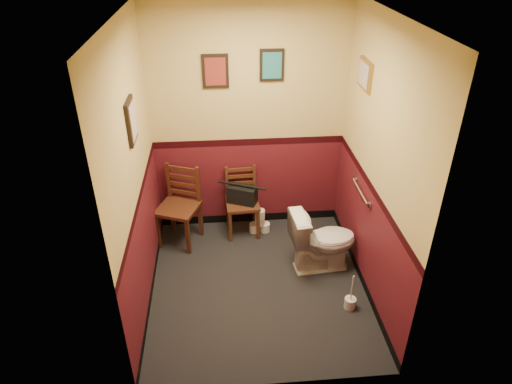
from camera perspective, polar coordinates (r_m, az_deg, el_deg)
floor at (r=4.92m, az=0.26°, el=-11.55°), size 2.20×2.40×0.00m
ceiling at (r=3.69m, az=0.36°, el=21.16°), size 2.20×2.40×0.00m
wall_back at (r=5.22m, az=-0.91°, el=8.67°), size 2.20×0.00×2.70m
wall_front at (r=3.14m, az=2.31°, el=-8.08°), size 2.20×0.00×2.70m
wall_left at (r=4.19m, az=-14.86°, el=1.69°), size 0.00×2.40×2.70m
wall_right at (r=4.36m, az=14.85°, el=2.91°), size 0.00×2.40×2.70m
grab_bar at (r=4.75m, az=12.96°, el=0.06°), size 0.05×0.56×0.06m
framed_print_back_a at (r=4.99m, az=-5.10°, el=14.80°), size 0.28×0.04×0.36m
framed_print_back_b at (r=5.01m, az=2.00°, el=15.57°), size 0.26×0.04×0.34m
framed_print_left at (r=4.07m, az=-15.31°, el=8.55°), size 0.04×0.30×0.38m
framed_print_right at (r=4.63m, az=13.46°, el=14.11°), size 0.04×0.34×0.28m
toilet at (r=4.99m, az=8.32°, el=-6.03°), size 0.76×0.47×0.71m
toilet_brush at (r=4.74m, az=11.68°, el=-13.35°), size 0.11×0.11×0.41m
chair_left at (r=5.36m, az=-9.52°, el=-1.76°), size 0.56×0.56×0.93m
chair_right at (r=5.47m, az=-1.76°, el=-1.21°), size 0.41×0.41×0.83m
handbag at (r=5.38m, az=-1.73°, el=-0.30°), size 0.37×0.29×0.25m
tp_stack at (r=5.59m, az=0.47°, el=-3.83°), size 0.25×0.15×0.33m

